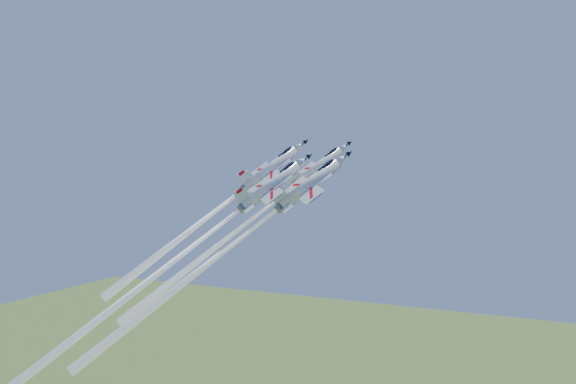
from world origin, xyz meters
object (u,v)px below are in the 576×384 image
at_px(jet_right, 223,252).
at_px(jet_left, 214,212).
at_px(jet_slot, 162,270).
at_px(jet_lead, 245,225).

bearing_deg(jet_right, jet_left, 177.09).
bearing_deg(jet_left, jet_slot, -63.06).
bearing_deg(jet_right, jet_slot, -105.30).
height_order(jet_right, jet_slot, jet_right).
xyz_separation_m(jet_lead, jet_slot, (-8.76, -12.97, -6.94)).
relative_size(jet_left, jet_right, 0.78).
height_order(jet_lead, jet_left, jet_left).
xyz_separation_m(jet_right, jet_slot, (-8.88, -5.35, -3.03)).
distance_m(jet_lead, jet_left, 6.10).
relative_size(jet_right, jet_slot, 0.87).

